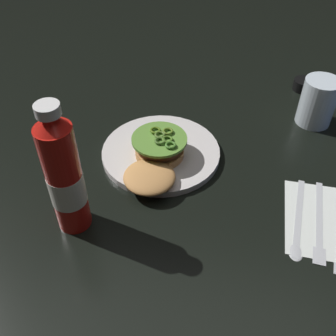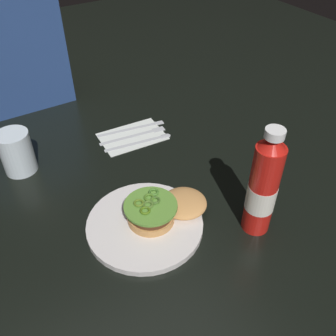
{
  "view_description": "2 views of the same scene",
  "coord_description": "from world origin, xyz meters",
  "px_view_note": "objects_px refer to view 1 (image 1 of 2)",
  "views": [
    {
      "loc": [
        0.69,
        0.02,
        0.57
      ],
      "look_at": [
        0.16,
        -0.06,
        0.06
      ],
      "focal_mm": 42.0,
      "sensor_mm": 36.0,
      "label": 1
    },
    {
      "loc": [
        -0.2,
        -0.59,
        0.64
      ],
      "look_at": [
        0.15,
        -0.03,
        0.08
      ],
      "focal_mm": 40.1,
      "sensor_mm": 36.0,
      "label": 2
    }
  ],
  "objects_px": {
    "water_glass": "(318,102)",
    "condiment_cup": "(304,85)",
    "dinner_plate": "(161,152)",
    "fork_utensil": "(320,226)",
    "napkin": "(319,219)",
    "spoon_utensil": "(298,227)",
    "burger_sandwich": "(156,157)",
    "ketchup_bottle": "(64,177)"
  },
  "relations": [
    {
      "from": "water_glass",
      "to": "condiment_cup",
      "type": "distance_m",
      "value": 0.15
    },
    {
      "from": "water_glass",
      "to": "dinner_plate",
      "type": "bearing_deg",
      "value": -62.46
    },
    {
      "from": "fork_utensil",
      "to": "condiment_cup",
      "type": "bearing_deg",
      "value": 178.35
    },
    {
      "from": "dinner_plate",
      "to": "condiment_cup",
      "type": "distance_m",
      "value": 0.47
    },
    {
      "from": "napkin",
      "to": "fork_utensil",
      "type": "relative_size",
      "value": 0.91
    },
    {
      "from": "dinner_plate",
      "to": "spoon_utensil",
      "type": "distance_m",
      "value": 0.33
    },
    {
      "from": "napkin",
      "to": "spoon_utensil",
      "type": "xyz_separation_m",
      "value": [
        0.03,
        -0.04,
        0.0
      ]
    },
    {
      "from": "water_glass",
      "to": "napkin",
      "type": "relative_size",
      "value": 0.62
    },
    {
      "from": "napkin",
      "to": "fork_utensil",
      "type": "bearing_deg",
      "value": -6.88
    },
    {
      "from": "condiment_cup",
      "to": "fork_utensil",
      "type": "distance_m",
      "value": 0.48
    },
    {
      "from": "condiment_cup",
      "to": "spoon_utensil",
      "type": "bearing_deg",
      "value": -6.22
    },
    {
      "from": "napkin",
      "to": "spoon_utensil",
      "type": "relative_size",
      "value": 0.92
    },
    {
      "from": "napkin",
      "to": "fork_utensil",
      "type": "height_order",
      "value": "fork_utensil"
    },
    {
      "from": "burger_sandwich",
      "to": "water_glass",
      "type": "relative_size",
      "value": 1.72
    },
    {
      "from": "dinner_plate",
      "to": "napkin",
      "type": "relative_size",
      "value": 1.41
    },
    {
      "from": "burger_sandwich",
      "to": "ketchup_bottle",
      "type": "xyz_separation_m",
      "value": [
        0.16,
        -0.12,
        0.08
      ]
    },
    {
      "from": "burger_sandwich",
      "to": "spoon_utensil",
      "type": "xyz_separation_m",
      "value": [
        0.12,
        0.28,
        -0.03
      ]
    },
    {
      "from": "water_glass",
      "to": "fork_utensil",
      "type": "height_order",
      "value": "water_glass"
    },
    {
      "from": "water_glass",
      "to": "napkin",
      "type": "bearing_deg",
      "value": -3.74
    },
    {
      "from": "dinner_plate",
      "to": "condiment_cup",
      "type": "height_order",
      "value": "condiment_cup"
    },
    {
      "from": "burger_sandwich",
      "to": "condiment_cup",
      "type": "bearing_deg",
      "value": 137.93
    },
    {
      "from": "spoon_utensil",
      "to": "fork_utensil",
      "type": "distance_m",
      "value": 0.04
    },
    {
      "from": "ketchup_bottle",
      "to": "napkin",
      "type": "xyz_separation_m",
      "value": [
        -0.07,
        0.45,
        -0.11
      ]
    },
    {
      "from": "burger_sandwich",
      "to": "fork_utensil",
      "type": "distance_m",
      "value": 0.34
    },
    {
      "from": "water_glass",
      "to": "condiment_cup",
      "type": "height_order",
      "value": "water_glass"
    },
    {
      "from": "condiment_cup",
      "to": "dinner_plate",
      "type": "bearing_deg",
      "value": -45.76
    },
    {
      "from": "burger_sandwich",
      "to": "fork_utensil",
      "type": "xyz_separation_m",
      "value": [
        0.11,
        0.32,
        -0.03
      ]
    },
    {
      "from": "burger_sandwich",
      "to": "water_glass",
      "type": "distance_m",
      "value": 0.41
    },
    {
      "from": "ketchup_bottle",
      "to": "napkin",
      "type": "relative_size",
      "value": 1.41
    },
    {
      "from": "burger_sandwich",
      "to": "spoon_utensil",
      "type": "relative_size",
      "value": 0.97
    },
    {
      "from": "burger_sandwich",
      "to": "water_glass",
      "type": "bearing_deg",
      "value": 123.2
    },
    {
      "from": "spoon_utensil",
      "to": "water_glass",
      "type": "bearing_deg",
      "value": 169.68
    },
    {
      "from": "condiment_cup",
      "to": "napkin",
      "type": "distance_m",
      "value": 0.46
    },
    {
      "from": "dinner_plate",
      "to": "ketchup_bottle",
      "type": "height_order",
      "value": "ketchup_bottle"
    },
    {
      "from": "ketchup_bottle",
      "to": "fork_utensil",
      "type": "xyz_separation_m",
      "value": [
        -0.05,
        0.45,
        -0.11
      ]
    },
    {
      "from": "dinner_plate",
      "to": "spoon_utensil",
      "type": "xyz_separation_m",
      "value": [
        0.16,
        0.28,
        -0.0
      ]
    },
    {
      "from": "water_glass",
      "to": "spoon_utensil",
      "type": "height_order",
      "value": "water_glass"
    },
    {
      "from": "water_glass",
      "to": "burger_sandwich",
      "type": "bearing_deg",
      "value": -56.8
    },
    {
      "from": "water_glass",
      "to": "fork_utensil",
      "type": "bearing_deg",
      "value": -3.92
    },
    {
      "from": "condiment_cup",
      "to": "napkin",
      "type": "height_order",
      "value": "condiment_cup"
    },
    {
      "from": "condiment_cup",
      "to": "fork_utensil",
      "type": "height_order",
      "value": "condiment_cup"
    },
    {
      "from": "burger_sandwich",
      "to": "napkin",
      "type": "xyz_separation_m",
      "value": [
        0.09,
        0.33,
        -0.03
      ]
    }
  ]
}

